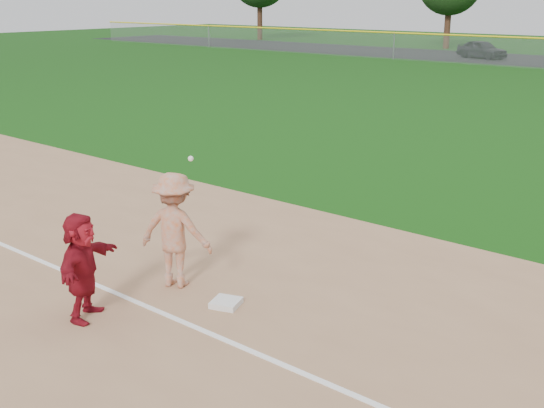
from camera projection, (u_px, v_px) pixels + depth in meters
The scene contains 6 objects.
ground at pixel (212, 302), 10.91m from camera, with size 160.00×160.00×0.00m, color #12460D.
foul_line at pixel (175, 318), 10.32m from camera, with size 60.00×0.10×0.01m, color white.
first_base at pixel (226, 303), 10.74m from camera, with size 0.42×0.42×0.10m, color white.
base_runner at pixel (82, 266), 10.13m from camera, with size 1.54×0.49×1.66m, color maroon.
car_left at pixel (482, 49), 52.97m from camera, with size 1.66×4.13×1.41m, color black.
first_base_play at pixel (175, 230), 11.26m from camera, with size 1.44×1.14×2.36m.
Camera 1 is at (7.14, -7.03, 4.71)m, focal length 45.00 mm.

